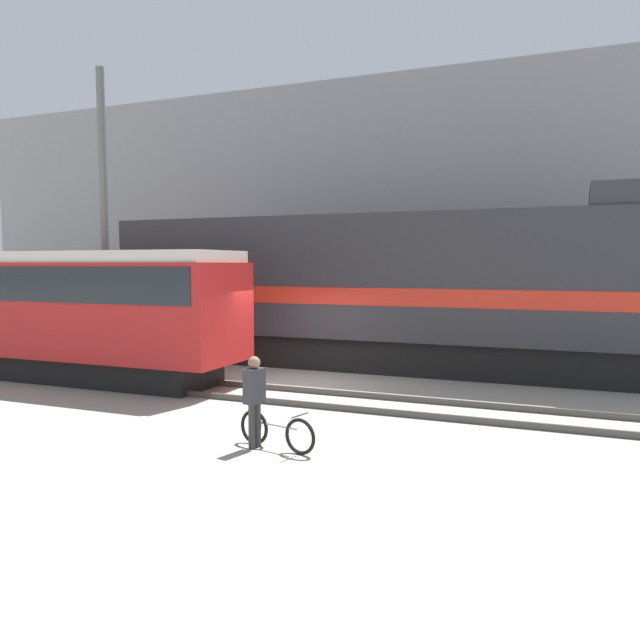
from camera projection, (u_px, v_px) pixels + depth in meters
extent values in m
plane|color=#9E998C|center=(296.00, 386.00, 16.29)|extent=(120.00, 120.00, 0.00)
cube|color=#47423D|center=(257.00, 400.00, 14.30)|extent=(60.00, 0.07, 0.14)
cube|color=#47423D|center=(284.00, 388.00, 15.62)|extent=(60.00, 0.07, 0.14)
cube|color=#47423D|center=(336.00, 367.00, 18.94)|extent=(60.00, 0.07, 0.14)
cube|color=#47423D|center=(351.00, 360.00, 20.26)|extent=(60.00, 0.07, 0.14)
cube|color=gray|center=(416.00, 215.00, 27.54)|extent=(43.25, 6.00, 10.69)
cube|color=black|center=(382.00, 352.00, 19.08)|extent=(15.96, 2.55, 1.00)
cube|color=#2D2D33|center=(383.00, 276.00, 18.88)|extent=(17.34, 3.00, 3.61)
cube|color=red|center=(383.00, 294.00, 18.93)|extent=(17.00, 3.04, 0.50)
cube|color=black|center=(38.00, 364.00, 17.76)|extent=(11.10, 2.00, 0.70)
cube|color=#B21E1E|center=(36.00, 307.00, 17.62)|extent=(12.61, 2.50, 2.52)
cube|color=#1E2328|center=(35.00, 282.00, 17.55)|extent=(12.11, 2.54, 0.90)
cube|color=beige|center=(34.00, 257.00, 17.49)|extent=(12.36, 2.38, 0.30)
torus|color=black|center=(300.00, 437.00, 10.40)|extent=(0.62, 0.20, 0.62)
torus|color=black|center=(254.00, 427.00, 10.99)|extent=(0.62, 0.20, 0.62)
cylinder|color=#A5A5AD|center=(276.00, 425.00, 10.68)|extent=(0.85, 0.24, 0.04)
cylinder|color=#A5A5AD|center=(261.00, 421.00, 10.89)|extent=(0.03, 0.03, 0.28)
cylinder|color=#262626|center=(300.00, 415.00, 10.36)|extent=(0.12, 0.43, 0.02)
cylinder|color=#333333|center=(258.00, 425.00, 10.85)|extent=(0.11, 0.11, 0.79)
cylinder|color=#333333|center=(252.00, 427.00, 10.72)|extent=(0.11, 0.11, 0.79)
cube|color=#333338|center=(254.00, 386.00, 10.72)|extent=(0.30, 0.40, 0.61)
sphere|color=#8C664C|center=(254.00, 362.00, 10.68)|extent=(0.21, 0.21, 0.21)
cylinder|color=#595959|center=(104.00, 218.00, 19.58)|extent=(0.25, 0.25, 9.22)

